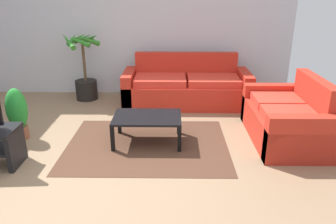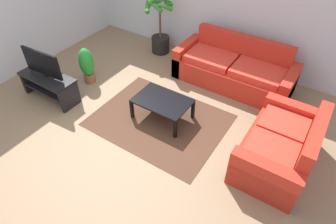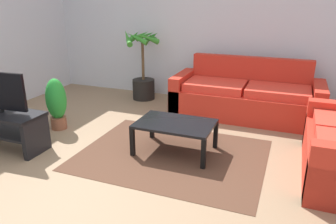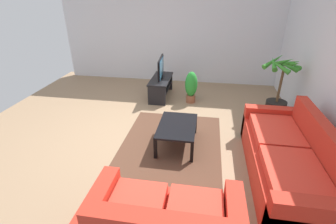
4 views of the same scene
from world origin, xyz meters
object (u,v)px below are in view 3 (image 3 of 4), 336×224
(couch_main, at_px, (246,98))
(potted_plant_small, at_px, (56,103))
(coffee_table, at_px, (175,126))
(potted_palm, at_px, (143,72))
(tv_stand, at_px, (3,124))

(couch_main, bearing_deg, potted_plant_small, -147.95)
(potted_plant_small, bearing_deg, couch_main, 32.05)
(coffee_table, xyz_separation_m, potted_plant_small, (-1.84, 0.09, 0.06))
(potted_palm, bearing_deg, couch_main, -7.75)
(coffee_table, bearing_deg, potted_palm, 125.22)
(couch_main, relative_size, potted_plant_small, 3.05)
(couch_main, height_order, potted_plant_small, couch_main)
(couch_main, height_order, potted_palm, potted_palm)
(couch_main, distance_m, tv_stand, 3.50)
(couch_main, xyz_separation_m, coffee_table, (-0.60, -1.61, 0.03))
(potted_palm, xyz_separation_m, potted_plant_small, (-0.51, -1.79, -0.12))
(tv_stand, bearing_deg, potted_plant_small, 73.59)
(tv_stand, relative_size, coffee_table, 1.18)
(couch_main, height_order, tv_stand, couch_main)
(coffee_table, height_order, potted_palm, potted_palm)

